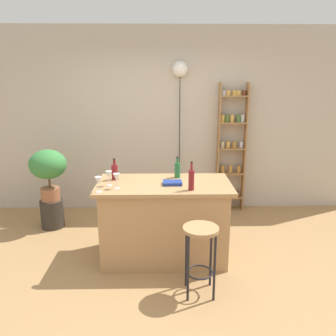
{
  "coord_description": "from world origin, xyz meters",
  "views": [
    {
      "loc": [
        -0.02,
        -3.36,
        2.05
      ],
      "look_at": [
        0.05,
        0.55,
        1.02
      ],
      "focal_mm": 36.6,
      "sensor_mm": 36.0,
      "label": 1
    }
  ],
  "objects_px": {
    "wine_glass_left": "(98,181)",
    "wine_glass_right": "(109,175)",
    "bottle_sauce_amber": "(115,172)",
    "bar_stool": "(200,245)",
    "potted_plant": "(48,168)",
    "pendant_globe_light": "(180,71)",
    "plant_stool": "(52,214)",
    "cookbook": "(172,183)",
    "spice_shelf": "(231,145)",
    "wine_glass_center": "(117,178)",
    "bottle_vinegar": "(191,179)",
    "bottle_olive_oil": "(177,170)"
  },
  "relations": [
    {
      "from": "wine_glass_center",
      "to": "plant_stool",
      "type": "bearing_deg",
      "value": 135.74
    },
    {
      "from": "spice_shelf",
      "to": "bottle_vinegar",
      "type": "bearing_deg",
      "value": -113.71
    },
    {
      "from": "bottle_sauce_amber",
      "to": "wine_glass_left",
      "type": "distance_m",
      "value": 0.46
    },
    {
      "from": "bottle_sauce_amber",
      "to": "wine_glass_right",
      "type": "bearing_deg",
      "value": -97.97
    },
    {
      "from": "bar_stool",
      "to": "bottle_olive_oil",
      "type": "bearing_deg",
      "value": 100.79
    },
    {
      "from": "wine_glass_left",
      "to": "pendant_globe_light",
      "type": "height_order",
      "value": "pendant_globe_light"
    },
    {
      "from": "bar_stool",
      "to": "bottle_olive_oil",
      "type": "xyz_separation_m",
      "value": [
        -0.18,
        0.94,
        0.49
      ]
    },
    {
      "from": "bar_stool",
      "to": "bottle_olive_oil",
      "type": "distance_m",
      "value": 1.07
    },
    {
      "from": "wine_glass_left",
      "to": "cookbook",
      "type": "xyz_separation_m",
      "value": [
        0.77,
        0.25,
        -0.1
      ]
    },
    {
      "from": "bottle_sauce_amber",
      "to": "cookbook",
      "type": "relative_size",
      "value": 1.2
    },
    {
      "from": "plant_stool",
      "to": "cookbook",
      "type": "height_order",
      "value": "cookbook"
    },
    {
      "from": "potted_plant",
      "to": "wine_glass_center",
      "type": "xyz_separation_m",
      "value": [
        1.07,
        -1.04,
        0.16
      ]
    },
    {
      "from": "bottle_sauce_amber",
      "to": "wine_glass_left",
      "type": "height_order",
      "value": "bottle_sauce_amber"
    },
    {
      "from": "spice_shelf",
      "to": "wine_glass_center",
      "type": "bearing_deg",
      "value": -132.83
    },
    {
      "from": "bottle_sauce_amber",
      "to": "spice_shelf",
      "type": "bearing_deg",
      "value": 39.85
    },
    {
      "from": "wine_glass_right",
      "to": "bottle_sauce_amber",
      "type": "bearing_deg",
      "value": 82.03
    },
    {
      "from": "potted_plant",
      "to": "bottle_olive_oil",
      "type": "relative_size",
      "value": 2.83
    },
    {
      "from": "bottle_sauce_amber",
      "to": "wine_glass_center",
      "type": "distance_m",
      "value": 0.33
    },
    {
      "from": "bar_stool",
      "to": "wine_glass_right",
      "type": "xyz_separation_m",
      "value": [
        -0.94,
        0.64,
        0.51
      ]
    },
    {
      "from": "bar_stool",
      "to": "wine_glass_left",
      "type": "bearing_deg",
      "value": 157.82
    },
    {
      "from": "wine_glass_left",
      "to": "wine_glass_center",
      "type": "bearing_deg",
      "value": 35.91
    },
    {
      "from": "bottle_olive_oil",
      "to": "wine_glass_right",
      "type": "relative_size",
      "value": 1.55
    },
    {
      "from": "bottle_vinegar",
      "to": "wine_glass_center",
      "type": "height_order",
      "value": "bottle_vinegar"
    },
    {
      "from": "plant_stool",
      "to": "wine_glass_center",
      "type": "distance_m",
      "value": 1.7
    },
    {
      "from": "bottle_olive_oil",
      "to": "wine_glass_left",
      "type": "bearing_deg",
      "value": -147.87
    },
    {
      "from": "plant_stool",
      "to": "pendant_globe_light",
      "type": "xyz_separation_m",
      "value": [
        1.82,
        0.68,
        1.95
      ]
    },
    {
      "from": "bottle_sauce_amber",
      "to": "wine_glass_right",
      "type": "xyz_separation_m",
      "value": [
        -0.03,
        -0.23,
        0.02
      ]
    },
    {
      "from": "potted_plant",
      "to": "wine_glass_center",
      "type": "relative_size",
      "value": 4.39
    },
    {
      "from": "plant_stool",
      "to": "bottle_vinegar",
      "type": "bearing_deg",
      "value": -30.86
    },
    {
      "from": "spice_shelf",
      "to": "bottle_olive_oil",
      "type": "distance_m",
      "value": 1.56
    },
    {
      "from": "cookbook",
      "to": "spice_shelf",
      "type": "bearing_deg",
      "value": 57.15
    },
    {
      "from": "wine_glass_center",
      "to": "bar_stool",
      "type": "bearing_deg",
      "value": -32.53
    },
    {
      "from": "bar_stool",
      "to": "potted_plant",
      "type": "height_order",
      "value": "potted_plant"
    },
    {
      "from": "bar_stool",
      "to": "bottle_sauce_amber",
      "type": "xyz_separation_m",
      "value": [
        -0.91,
        0.86,
        0.48
      ]
    },
    {
      "from": "potted_plant",
      "to": "bottle_sauce_amber",
      "type": "relative_size",
      "value": 2.86
    },
    {
      "from": "wine_glass_center",
      "to": "cookbook",
      "type": "relative_size",
      "value": 0.78
    },
    {
      "from": "wine_glass_center",
      "to": "cookbook",
      "type": "bearing_deg",
      "value": 12.19
    },
    {
      "from": "spice_shelf",
      "to": "plant_stool",
      "type": "distance_m",
      "value": 2.83
    },
    {
      "from": "wine_glass_left",
      "to": "cookbook",
      "type": "bearing_deg",
      "value": 18.24
    },
    {
      "from": "bottle_olive_oil",
      "to": "bottle_vinegar",
      "type": "distance_m",
      "value": 0.49
    },
    {
      "from": "plant_stool",
      "to": "pendant_globe_light",
      "type": "bearing_deg",
      "value": 20.52
    },
    {
      "from": "plant_stool",
      "to": "wine_glass_left",
      "type": "height_order",
      "value": "wine_glass_left"
    },
    {
      "from": "bottle_vinegar",
      "to": "pendant_globe_light",
      "type": "relative_size",
      "value": 0.13
    },
    {
      "from": "plant_stool",
      "to": "pendant_globe_light",
      "type": "distance_m",
      "value": 2.75
    },
    {
      "from": "bottle_vinegar",
      "to": "potted_plant",
      "type": "bearing_deg",
      "value": 149.14
    },
    {
      "from": "potted_plant",
      "to": "wine_glass_right",
      "type": "distance_m",
      "value": 1.36
    },
    {
      "from": "wine_glass_left",
      "to": "wine_glass_right",
      "type": "relative_size",
      "value": 1.0
    },
    {
      "from": "bottle_sauce_amber",
      "to": "bottle_vinegar",
      "type": "height_order",
      "value": "bottle_vinegar"
    },
    {
      "from": "bottle_vinegar",
      "to": "plant_stool",
      "type": "bearing_deg",
      "value": 149.14
    },
    {
      "from": "wine_glass_right",
      "to": "pendant_globe_light",
      "type": "bearing_deg",
      "value": 62.33
    }
  ]
}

